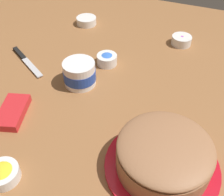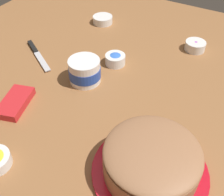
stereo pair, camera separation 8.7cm
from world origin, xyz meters
name	(u,v)px [view 1 (the left image)]	position (x,y,z in m)	size (l,w,h in m)	color
ground_plane	(93,81)	(0.00, 0.00, 0.00)	(1.54, 1.54, 0.00)	#936038
frosted_cake	(164,157)	(0.26, 0.32, 0.05)	(0.30, 0.30, 0.11)	red
frosting_tub	(79,73)	(0.02, -0.04, 0.04)	(0.11, 0.11, 0.09)	white
spreading_knife	(25,59)	(-0.02, -0.30, 0.01)	(0.14, 0.21, 0.01)	silver
sprinkle_bowl_yellow	(2,173)	(0.44, -0.05, 0.02)	(0.09, 0.09, 0.04)	white
sprinkle_bowl_green	(86,21)	(-0.38, -0.21, 0.02)	(0.09, 0.09, 0.03)	white
sprinkle_bowl_blue	(107,59)	(-0.12, 0.01, 0.02)	(0.08, 0.08, 0.04)	white
sprinkle_bowl_rainbow	(181,40)	(-0.37, 0.24, 0.02)	(0.08, 0.08, 0.04)	white
candy_box_lower	(13,112)	(0.24, -0.16, 0.01)	(0.14, 0.07, 0.03)	red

